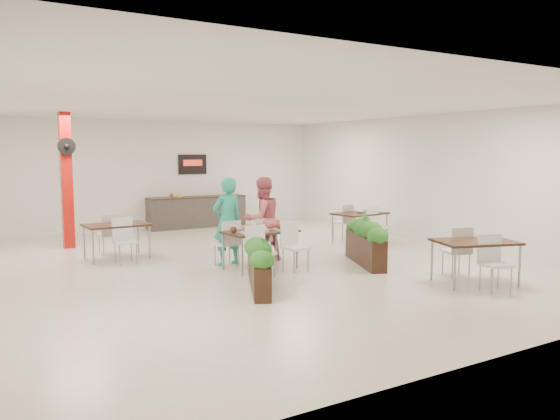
{
  "coord_description": "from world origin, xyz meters",
  "views": [
    {
      "loc": [
        -5.18,
        -9.8,
        2.25
      ],
      "look_at": [
        0.39,
        -0.34,
        1.1
      ],
      "focal_mm": 35.0,
      "sensor_mm": 36.0,
      "label": 1
    }
  ],
  "objects_px": {
    "planter_right": "(365,240)",
    "side_table_b": "(360,217)",
    "planter_left": "(259,262)",
    "side_table_c": "(475,247)",
    "main_table": "(260,236)",
    "red_column": "(67,179)",
    "diner_woman": "(262,219)",
    "service_counter": "(197,211)",
    "diner_man": "(227,221)",
    "side_table_a": "(117,229)"
  },
  "relations": [
    {
      "from": "planter_right",
      "to": "side_table_b",
      "type": "relative_size",
      "value": 1.09
    },
    {
      "from": "planter_left",
      "to": "side_table_c",
      "type": "distance_m",
      "value": 3.74
    },
    {
      "from": "main_table",
      "to": "side_table_c",
      "type": "bearing_deg",
      "value": -48.22
    },
    {
      "from": "red_column",
      "to": "diner_woman",
      "type": "height_order",
      "value": "red_column"
    },
    {
      "from": "red_column",
      "to": "planter_right",
      "type": "bearing_deg",
      "value": -46.37
    },
    {
      "from": "planter_left",
      "to": "diner_woman",
      "type": "bearing_deg",
      "value": 60.28
    },
    {
      "from": "diner_woman",
      "to": "main_table",
      "type": "bearing_deg",
      "value": 51.52
    },
    {
      "from": "service_counter",
      "to": "main_table",
      "type": "bearing_deg",
      "value": -100.85
    },
    {
      "from": "side_table_c",
      "to": "side_table_b",
      "type": "bearing_deg",
      "value": 94.35
    },
    {
      "from": "service_counter",
      "to": "red_column",
      "type": "bearing_deg",
      "value": -155.0
    },
    {
      "from": "diner_man",
      "to": "planter_right",
      "type": "distance_m",
      "value": 2.81
    },
    {
      "from": "planter_left",
      "to": "side_table_c",
      "type": "bearing_deg",
      "value": -22.54
    },
    {
      "from": "service_counter",
      "to": "diner_man",
      "type": "distance_m",
      "value": 5.81
    },
    {
      "from": "diner_woman",
      "to": "planter_right",
      "type": "bearing_deg",
      "value": 133.52
    },
    {
      "from": "main_table",
      "to": "side_table_b",
      "type": "distance_m",
      "value": 3.99
    },
    {
      "from": "side_table_b",
      "to": "side_table_c",
      "type": "height_order",
      "value": "same"
    },
    {
      "from": "planter_right",
      "to": "main_table",
      "type": "bearing_deg",
      "value": 160.86
    },
    {
      "from": "main_table",
      "to": "diner_woman",
      "type": "bearing_deg",
      "value": 58.04
    },
    {
      "from": "red_column",
      "to": "service_counter",
      "type": "xyz_separation_m",
      "value": [
        4.0,
        1.86,
        -1.15
      ]
    },
    {
      "from": "diner_man",
      "to": "side_table_a",
      "type": "bearing_deg",
      "value": -51.69
    },
    {
      "from": "service_counter",
      "to": "side_table_b",
      "type": "distance_m",
      "value": 5.33
    },
    {
      "from": "service_counter",
      "to": "side_table_b",
      "type": "relative_size",
      "value": 1.8
    },
    {
      "from": "service_counter",
      "to": "planter_left",
      "type": "relative_size",
      "value": 1.91
    },
    {
      "from": "diner_woman",
      "to": "diner_man",
      "type": "bearing_deg",
      "value": -6.53
    },
    {
      "from": "service_counter",
      "to": "diner_woman",
      "type": "xyz_separation_m",
      "value": [
        -0.79,
        -5.58,
        0.39
      ]
    },
    {
      "from": "main_table",
      "to": "diner_man",
      "type": "height_order",
      "value": "diner_man"
    },
    {
      "from": "main_table",
      "to": "side_table_b",
      "type": "relative_size",
      "value": 1.05
    },
    {
      "from": "red_column",
      "to": "diner_woman",
      "type": "distance_m",
      "value": 4.97
    },
    {
      "from": "service_counter",
      "to": "diner_man",
      "type": "relative_size",
      "value": 1.7
    },
    {
      "from": "diner_woman",
      "to": "planter_left",
      "type": "height_order",
      "value": "diner_woman"
    },
    {
      "from": "main_table",
      "to": "red_column",
      "type": "bearing_deg",
      "value": 122.69
    },
    {
      "from": "service_counter",
      "to": "main_table",
      "type": "relative_size",
      "value": 1.72
    },
    {
      "from": "service_counter",
      "to": "side_table_c",
      "type": "bearing_deg",
      "value": -81.12
    },
    {
      "from": "service_counter",
      "to": "diner_man",
      "type": "height_order",
      "value": "service_counter"
    },
    {
      "from": "side_table_a",
      "to": "side_table_b",
      "type": "bearing_deg",
      "value": -11.33
    },
    {
      "from": "side_table_b",
      "to": "side_table_c",
      "type": "xyz_separation_m",
      "value": [
        -1.06,
        -4.46,
        -0.0
      ]
    },
    {
      "from": "diner_man",
      "to": "planter_right",
      "type": "xyz_separation_m",
      "value": [
        2.43,
        -1.36,
        -0.38
      ]
    },
    {
      "from": "main_table",
      "to": "side_table_a",
      "type": "height_order",
      "value": "same"
    },
    {
      "from": "main_table",
      "to": "side_table_a",
      "type": "distance_m",
      "value": 3.25
    },
    {
      "from": "planter_left",
      "to": "service_counter",
      "type": "bearing_deg",
      "value": 75.37
    },
    {
      "from": "diner_man",
      "to": "side_table_c",
      "type": "bearing_deg",
      "value": 123.48
    },
    {
      "from": "side_table_a",
      "to": "planter_left",
      "type": "bearing_deg",
      "value": -73.85
    },
    {
      "from": "red_column",
      "to": "side_table_c",
      "type": "relative_size",
      "value": 1.91
    },
    {
      "from": "side_table_a",
      "to": "side_table_b",
      "type": "height_order",
      "value": "same"
    },
    {
      "from": "diner_man",
      "to": "planter_left",
      "type": "bearing_deg",
      "value": 72.1
    },
    {
      "from": "diner_man",
      "to": "red_column",
      "type": "bearing_deg",
      "value": -63.51
    },
    {
      "from": "side_table_c",
      "to": "service_counter",
      "type": "bearing_deg",
      "value": 116.55
    },
    {
      "from": "planter_right",
      "to": "side_table_b",
      "type": "height_order",
      "value": "planter_right"
    },
    {
      "from": "diner_woman",
      "to": "side_table_b",
      "type": "distance_m",
      "value": 3.4
    },
    {
      "from": "side_table_b",
      "to": "side_table_c",
      "type": "distance_m",
      "value": 4.58
    }
  ]
}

